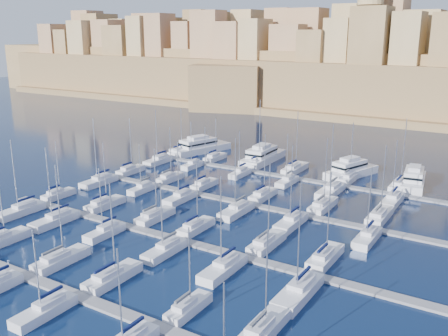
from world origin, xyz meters
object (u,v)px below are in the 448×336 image
Objects in this scene: motor_yacht_b at (262,156)px; motor_yacht_c at (351,170)px; sailboat_2 at (61,259)px; motor_yacht_d at (414,179)px; motor_yacht_a at (200,146)px; sailboat_4 at (188,308)px.

motor_yacht_c is at bearing -2.71° from motor_yacht_b.
sailboat_2 reaches higher than motor_yacht_c.
motor_yacht_d is at bearing -0.75° from motor_yacht_c.
motor_yacht_a and motor_yacht_b have the same top height.
motor_yacht_d is (60.21, -1.68, 0.00)m from motor_yacht_a.
motor_yacht_d is at bearing 79.70° from sailboat_4.
sailboat_2 is 1.35× the size of sailboat_4.
motor_yacht_c is at bearing 72.05° from sailboat_2.
sailboat_4 is at bearing -88.38° from motor_yacht_c.
motor_yacht_c is at bearing -1.88° from motor_yacht_a.
sailboat_4 is 0.64× the size of motor_yacht_b.
motor_yacht_c is (-1.99, 70.33, 1.01)m from sailboat_4.
sailboat_4 reaches higher than motor_yacht_b.
motor_yacht_b is at bearing -0.89° from motor_yacht_a.
motor_yacht_c is 14.73m from motor_yacht_d.
motor_yacht_a is 1.20× the size of motor_yacht_c.
motor_yacht_d is (37.23, 69.26, 0.96)m from sailboat_2.
motor_yacht_b is (-26.69, 71.50, 1.01)m from sailboat_4.
sailboat_4 is 0.60× the size of motor_yacht_a.
motor_yacht_a is at bearing 178.12° from motor_yacht_c.
motor_yacht_b and motor_yacht_d have the same top height.
motor_yacht_b is at bearing 177.29° from motor_yacht_c.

